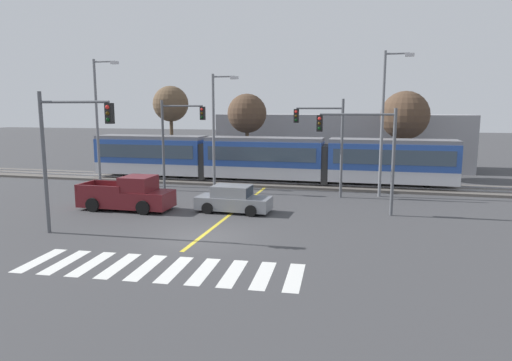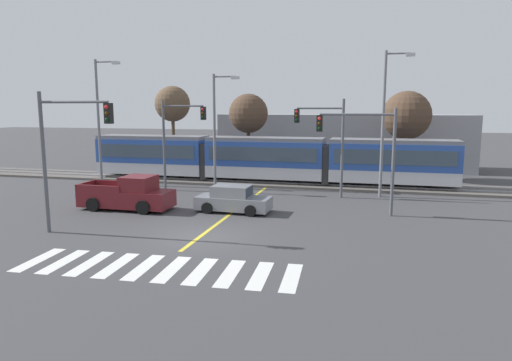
{
  "view_description": "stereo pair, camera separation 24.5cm",
  "coord_description": "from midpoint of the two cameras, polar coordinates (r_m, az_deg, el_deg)",
  "views": [
    {
      "loc": [
        7.22,
        -18.95,
        5.84
      ],
      "look_at": [
        0.94,
        6.9,
        1.6
      ],
      "focal_mm": 32.0,
      "sensor_mm": 36.0,
      "label": 1
    },
    {
      "loc": [
        7.46,
        -18.89,
        5.84
      ],
      "look_at": [
        0.94,
        6.9,
        1.6
      ],
      "focal_mm": 32.0,
      "sensor_mm": 36.0,
      "label": 2
    }
  ],
  "objects": [
    {
      "name": "ground_plane",
      "position": [
        21.11,
        -7.3,
        -7.08
      ],
      "size": [
        200.0,
        200.0,
        0.0
      ],
      "primitive_type": "plane",
      "color": "#3D3D3F"
    },
    {
      "name": "track_bed",
      "position": [
        35.5,
        1.55,
        -0.27
      ],
      "size": [
        120.0,
        4.0,
        0.18
      ],
      "primitive_type": "cube",
      "color": "#56514C",
      "rests_on": "ground"
    },
    {
      "name": "sedan_crossing",
      "position": [
        25.87,
        -3.11,
        -2.42
      ],
      "size": [
        4.26,
        2.03,
        1.52
      ],
      "color": "gray",
      "rests_on": "ground"
    },
    {
      "name": "bare_tree_far_west",
      "position": [
        43.59,
        -10.77,
        9.33
      ],
      "size": [
        3.28,
        3.28,
        7.87
      ],
      "color": "brown",
      "rests_on": "ground"
    },
    {
      "name": "traffic_light_far_left",
      "position": [
        32.48,
        -10.14,
        5.99
      ],
      "size": [
        3.25,
        0.38,
        6.38
      ],
      "color": "#515459",
      "rests_on": "ground"
    },
    {
      "name": "crosswalk_stripe_5",
      "position": [
        17.27,
        -10.56,
        -10.85
      ],
      "size": [
        0.71,
        2.83,
        0.01
      ],
      "primitive_type": "cube",
      "rotation": [
        0.0,
        0.0,
        0.06
      ],
      "color": "silver",
      "rests_on": "ground"
    },
    {
      "name": "traffic_light_near_left",
      "position": [
        22.5,
        -23.03,
        4.44
      ],
      "size": [
        3.75,
        0.38,
        6.58
      ],
      "color": "#515459",
      "rests_on": "ground"
    },
    {
      "name": "bare_tree_east",
      "position": [
        39.32,
        17.96,
        7.72
      ],
      "size": [
        3.94,
        3.94,
        7.21
      ],
      "color": "brown",
      "rests_on": "ground"
    },
    {
      "name": "street_lamp_centre",
      "position": [
        33.47,
        -5.26,
        7.02
      ],
      "size": [
        1.99,
        0.28,
        8.25
      ],
      "color": "slate",
      "rests_on": "ground"
    },
    {
      "name": "lane_centre_line",
      "position": [
        26.23,
        -2.95,
        -3.81
      ],
      "size": [
        0.2,
        15.51,
        0.01
      ],
      "primitive_type": "cube",
      "color": "gold",
      "rests_on": "ground"
    },
    {
      "name": "crosswalk_stripe_4",
      "position": [
        17.68,
        -13.95,
        -10.5
      ],
      "size": [
        0.71,
        2.83,
        0.01
      ],
      "primitive_type": "cube",
      "rotation": [
        0.0,
        0.0,
        0.06
      ],
      "color": "silver",
      "rests_on": "ground"
    },
    {
      "name": "rail_near",
      "position": [
        34.78,
        1.3,
        -0.23
      ],
      "size": [
        120.0,
        0.08,
        0.1
      ],
      "primitive_type": "cube",
      "color": "#939399",
      "rests_on": "track_bed"
    },
    {
      "name": "crosswalk_stripe_6",
      "position": [
        16.92,
        -7.01,
        -11.19
      ],
      "size": [
        0.71,
        2.83,
        0.01
      ],
      "primitive_type": "cube",
      "rotation": [
        0.0,
        0.0,
        0.06
      ],
      "color": "silver",
      "rests_on": "ground"
    },
    {
      "name": "crosswalk_stripe_1",
      "position": [
        19.24,
        -23.06,
        -9.35
      ],
      "size": [
        0.71,
        2.83,
        0.01
      ],
      "primitive_type": "cube",
      "rotation": [
        0.0,
        0.0,
        0.06
      ],
      "color": "silver",
      "rests_on": "ground"
    },
    {
      "name": "rail_far",
      "position": [
        36.17,
        1.79,
        0.13
      ],
      "size": [
        120.0,
        0.08,
        0.1
      ],
      "primitive_type": "cube",
      "color": "#939399",
      "rests_on": "track_bed"
    },
    {
      "name": "crosswalk_stripe_2",
      "position": [
        18.67,
        -20.2,
        -9.74
      ],
      "size": [
        0.71,
        2.83,
        0.01
      ],
      "primitive_type": "cube",
      "rotation": [
        0.0,
        0.0,
        0.06
      ],
      "color": "silver",
      "rests_on": "ground"
    },
    {
      "name": "pickup_truck",
      "position": [
        27.43,
        -15.93,
        -1.79
      ],
      "size": [
        5.4,
        2.24,
        1.98
      ],
      "color": "maroon",
      "rests_on": "ground"
    },
    {
      "name": "crosswalk_stripe_9",
      "position": [
        16.28,
        4.39,
        -11.97
      ],
      "size": [
        0.71,
        2.83,
        0.01
      ],
      "primitive_type": "cube",
      "rotation": [
        0.0,
        0.0,
        0.06
      ],
      "color": "silver",
      "rests_on": "ground"
    },
    {
      "name": "crosswalk_stripe_7",
      "position": [
        16.64,
        -3.32,
        -11.49
      ],
      "size": [
        0.71,
        2.83,
        0.01
      ],
      "primitive_type": "cube",
      "rotation": [
        0.0,
        0.0,
        0.06
      ],
      "color": "silver",
      "rests_on": "ground"
    },
    {
      "name": "traffic_light_mid_right",
      "position": [
        25.51,
        13.31,
        4.54
      ],
      "size": [
        4.25,
        0.38,
        5.83
      ],
      "color": "#515459",
      "rests_on": "ground"
    },
    {
      "name": "traffic_light_far_right",
      "position": [
        30.15,
        8.53,
        5.7
      ],
      "size": [
        3.25,
        0.38,
        6.42
      ],
      "color": "#515459",
      "rests_on": "ground"
    },
    {
      "name": "crosswalk_stripe_0",
      "position": [
        19.85,
        -25.74,
        -8.97
      ],
      "size": [
        0.71,
        2.83,
        0.01
      ],
      "primitive_type": "cube",
      "rotation": [
        0.0,
        0.0,
        0.06
      ],
      "color": "silver",
      "rests_on": "ground"
    },
    {
      "name": "building_backdrop_far",
      "position": [
        46.08,
        10.35,
        4.88
      ],
      "size": [
        23.96,
        6.0,
        5.21
      ],
      "primitive_type": "cube",
      "color": "gray",
      "rests_on": "ground"
    },
    {
      "name": "crosswalk_stripe_3",
      "position": [
        18.15,
        -17.16,
        -10.12
      ],
      "size": [
        0.71,
        2.83,
        0.01
      ],
      "primitive_type": "cube",
      "rotation": [
        0.0,
        0.0,
        0.06
      ],
      "color": "silver",
      "rests_on": "ground"
    },
    {
      "name": "bare_tree_west",
      "position": [
        39.91,
        -1.31,
        8.33
      ],
      "size": [
        3.39,
        3.39,
        7.07
      ],
      "color": "brown",
      "rests_on": "ground"
    },
    {
      "name": "crosswalk_stripe_8",
      "position": [
        16.42,
        0.49,
        -11.76
      ],
      "size": [
        0.71,
        2.83,
        0.01
      ],
      "primitive_type": "cube",
      "rotation": [
        0.0,
        0.0,
        0.06
      ],
      "color": "silver",
      "rests_on": "ground"
    },
    {
      "name": "street_lamp_east",
      "position": [
        30.93,
        15.58,
        7.67
      ],
      "size": [
        1.87,
        0.28,
        9.44
      ],
      "color": "slate",
      "rests_on": "ground"
    },
    {
      "name": "light_rail_tram",
      "position": [
        35.32,
        0.84,
        2.89
      ],
      "size": [
        28.0,
        2.64,
        3.43
      ],
      "color": "#B7BAC1",
      "rests_on": "track_bed"
    },
    {
      "name": "street_lamp_west",
      "position": [
        36.81,
        -19.25,
        7.7
      ],
      "size": [
        2.1,
        0.28,
        9.43
      ],
      "color": "slate",
      "rests_on": "ground"
    }
  ]
}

